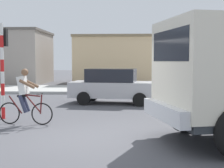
# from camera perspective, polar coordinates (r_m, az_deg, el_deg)

# --- Properties ---
(ground_plane) EXTENTS (120.00, 120.00, 0.00)m
(ground_plane) POSITION_cam_1_polar(r_m,az_deg,el_deg) (8.17, -4.16, -9.68)
(ground_plane) COLOR #4C4C51
(sidewalk_far) EXTENTS (80.00, 5.00, 0.16)m
(sidewalk_far) POSITION_cam_1_polar(r_m,az_deg,el_deg) (21.06, 0.10, -0.97)
(sidewalk_far) COLOR #ADADA8
(sidewalk_far) RESTS_ON ground
(cyclist) EXTENTS (1.73, 0.51, 1.72)m
(cyclist) POSITION_cam_1_polar(r_m,az_deg,el_deg) (10.11, -15.32, -2.19)
(cyclist) COLOR black
(cyclist) RESTS_ON ground
(traffic_light_pole) EXTENTS (0.24, 0.43, 3.20)m
(traffic_light_pole) POSITION_cam_1_polar(r_m,az_deg,el_deg) (11.35, -18.94, 4.50)
(traffic_light_pole) COLOR red
(traffic_light_pole) RESTS_ON ground
(car_red_near) EXTENTS (4.19, 2.27, 1.60)m
(car_red_near) POSITION_cam_1_polar(r_m,az_deg,el_deg) (14.66, 0.30, -0.31)
(car_red_near) COLOR #B7B7BC
(car_red_near) RESTS_ON ground
(building_mid_block) EXTENTS (7.15, 7.48, 4.06)m
(building_mid_block) POSITION_cam_1_polar(r_m,az_deg,el_deg) (28.61, 1.04, 4.29)
(building_mid_block) COLOR #D1B284
(building_mid_block) RESTS_ON ground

